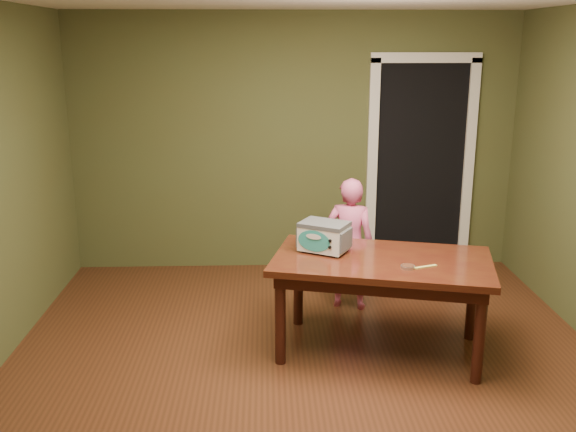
{
  "coord_description": "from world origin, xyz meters",
  "views": [
    {
      "loc": [
        -0.3,
        -3.96,
        2.31
      ],
      "look_at": [
        -0.12,
        1.0,
        0.95
      ],
      "focal_mm": 40.0,
      "sensor_mm": 36.0,
      "label": 1
    }
  ],
  "objects": [
    {
      "name": "spatula",
      "position": [
        0.84,
        0.31,
        0.75
      ],
      "size": [
        0.18,
        0.08,
        0.01
      ],
      "primitive_type": "cube",
      "rotation": [
        0.0,
        0.0,
        0.34
      ],
      "color": "#D6D05D",
      "rests_on": "dining_table"
    },
    {
      "name": "child",
      "position": [
        0.44,
        1.37,
        0.59
      ],
      "size": [
        0.5,
        0.4,
        1.18
      ],
      "primitive_type": "imported",
      "rotation": [
        0.0,
        0.0,
        2.83
      ],
      "color": "#DF5C8F",
      "rests_on": "floor"
    },
    {
      "name": "room_shell",
      "position": [
        0.0,
        0.0,
        1.71
      ],
      "size": [
        4.52,
        5.02,
        2.61
      ],
      "color": "#464F2A",
      "rests_on": "ground"
    },
    {
      "name": "baking_pan",
      "position": [
        0.71,
        0.29,
        0.76
      ],
      "size": [
        0.1,
        0.1,
        0.02
      ],
      "color": "silver",
      "rests_on": "dining_table"
    },
    {
      "name": "dining_table",
      "position": [
        0.57,
        0.52,
        0.65
      ],
      "size": [
        1.77,
        1.26,
        0.75
      ],
      "rotation": [
        0.0,
        0.0,
        -0.24
      ],
      "color": "#3A130D",
      "rests_on": "floor"
    },
    {
      "name": "doorway",
      "position": [
        1.3,
        2.78,
        1.06
      ],
      "size": [
        1.1,
        0.66,
        2.25
      ],
      "color": "black",
      "rests_on": "ground"
    },
    {
      "name": "floor",
      "position": [
        0.0,
        0.0,
        0.0
      ],
      "size": [
        5.0,
        5.0,
        0.0
      ],
      "primitive_type": "plane",
      "color": "#532917",
      "rests_on": "ground"
    },
    {
      "name": "toy_oven",
      "position": [
        0.15,
        0.7,
        0.88
      ],
      "size": [
        0.44,
        0.39,
        0.23
      ],
      "rotation": [
        0.0,
        0.0,
        -0.51
      ],
      "color": "#4C4F54",
      "rests_on": "dining_table"
    }
  ]
}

